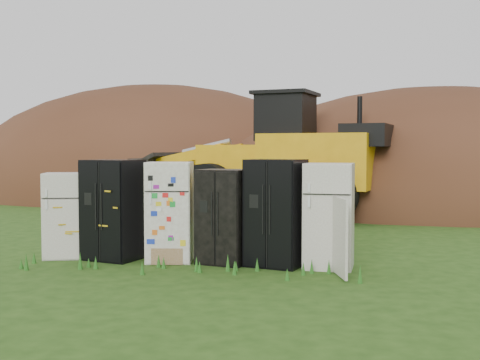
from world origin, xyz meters
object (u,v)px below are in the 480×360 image
at_px(wheel_loader, 256,155).
at_px(fridge_dark_mid, 224,216).
at_px(fridge_black_right, 276,213).
at_px(fridge_leftmost, 64,215).
at_px(fridge_black_side, 113,210).
at_px(fridge_open_door, 329,216).
at_px(fridge_sticker, 170,212).

bearing_deg(wheel_loader, fridge_dark_mid, -73.72).
xyz_separation_m(fridge_dark_mid, fridge_black_right, (0.91, -0.05, 0.09)).
distance_m(fridge_leftmost, fridge_black_side, 0.96).
height_order(fridge_dark_mid, fridge_open_door, fridge_open_door).
bearing_deg(fridge_dark_mid, fridge_black_right, 10.22).
xyz_separation_m(fridge_black_side, fridge_sticker, (1.06, 0.01, -0.02)).
height_order(fridge_sticker, fridge_dark_mid, fridge_sticker).
height_order(fridge_sticker, fridge_open_door, fridge_sticker).
bearing_deg(fridge_leftmost, fridge_dark_mid, -17.98).
bearing_deg(fridge_black_right, fridge_leftmost, -165.97).
xyz_separation_m(fridge_black_side, fridge_dark_mid, (2.05, 0.00, -0.08)).
bearing_deg(fridge_leftmost, fridge_sticker, -17.79).
height_order(fridge_sticker, wheel_loader, wheel_loader).
height_order(fridge_leftmost, fridge_black_right, fridge_black_right).
height_order(fridge_open_door, wheel_loader, wheel_loader).
xyz_separation_m(fridge_sticker, wheel_loader, (0.37, 7.32, 0.93)).
relative_size(fridge_black_side, fridge_sticker, 1.02).
relative_size(fridge_sticker, fridge_dark_mid, 1.08).
distance_m(fridge_sticker, fridge_black_right, 1.90).
bearing_deg(fridge_black_side, fridge_dark_mid, 14.78).
height_order(fridge_black_side, fridge_black_right, fridge_black_right).
distance_m(fridge_leftmost, fridge_black_right, 3.92).
relative_size(fridge_leftmost, fridge_sticker, 0.88).
bearing_deg(fridge_dark_mid, fridge_black_side, -166.79).
relative_size(fridge_sticker, wheel_loader, 0.24).
relative_size(fridge_leftmost, wheel_loader, 0.21).
xyz_separation_m(fridge_black_right, wheel_loader, (-1.53, 7.37, 0.90)).
distance_m(fridge_black_right, fridge_open_door, 0.90).
xyz_separation_m(fridge_leftmost, fridge_sticker, (2.02, 0.01, 0.10)).
bearing_deg(fridge_dark_mid, wheel_loader, 107.89).
bearing_deg(fridge_black_side, fridge_leftmost, -165.40).
height_order(fridge_leftmost, fridge_black_side, fridge_black_side).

